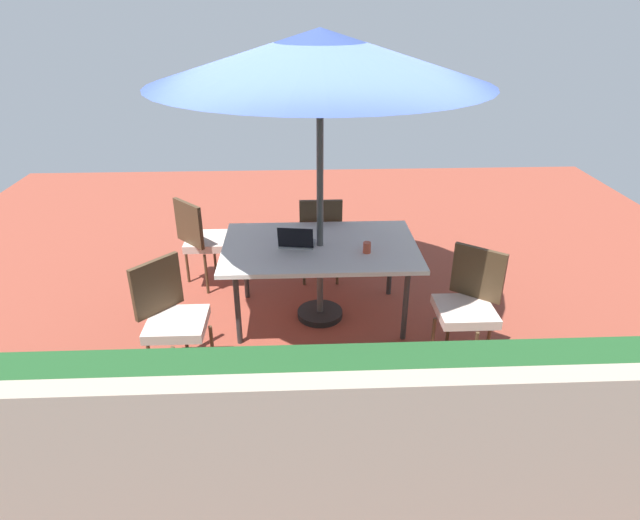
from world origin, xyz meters
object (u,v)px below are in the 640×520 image
chair_northeast (171,314)px  chair_northwest (469,302)px  cup (367,248)px  dining_table (320,250)px  chair_south (320,233)px  laptop (297,242)px  chair_southeast (203,237)px  patio_umbrella (320,58)px

chair_northeast → chair_northwest: bearing=-45.4°
chair_northeast → cup: bearing=-26.8°
dining_table → cup: (-0.41, 0.18, 0.10)m
chair_northwest → chair_south: same height
dining_table → laptop: size_ratio=5.07×
chair_northeast → chair_southeast: bearing=41.8°
patio_umbrella → laptop: bearing=5.4°
chair_south → chair_northwest: bearing=128.6°
dining_table → laptop: (0.21, 0.02, 0.10)m
dining_table → patio_umbrella: bearing=0.0°
chair_northeast → cup: chair_northeast is taller
patio_umbrella → dining_table: bearing=0.0°
chair_south → cup: 1.05m
chair_southeast → laptop: (-0.99, 0.74, 0.26)m
chair_southeast → chair_northeast: same height
patio_umbrella → chair_northeast: 2.34m
dining_table → chair_northwest: (-1.20, 0.71, -0.16)m
dining_table → laptop: 0.24m
patio_umbrella → chair_northeast: size_ratio=2.82×
chair_northeast → laptop: (-1.00, -0.78, 0.26)m
chair_northeast → laptop: 1.30m
chair_northwest → chair_northeast: same height
chair_south → dining_table: bearing=87.5°
chair_southeast → chair_northwest: 2.79m
patio_umbrella → chair_northeast: (1.22, 0.80, -1.83)m
chair_south → laptop: laptop is taller
chair_southeast → chair_northwest: size_ratio=1.00×
patio_umbrella → chair_south: (-0.04, -0.77, -1.83)m
patio_umbrella → chair_northeast: bearing=33.3°
laptop → chair_south: bearing=-99.3°
cup → dining_table: bearing=-23.7°
chair_south → chair_northeast: bearing=51.6°
patio_umbrella → chair_northwest: bearing=149.6°
dining_table → cup: bearing=156.3°
patio_umbrella → cup: bearing=156.3°
chair_northwest → laptop: 1.59m
chair_south → cup: (-0.37, 0.95, 0.27)m
chair_northwest → chair_northeast: size_ratio=1.00×
chair_southeast → laptop: bearing=-170.1°
chair_northwest → laptop: (1.41, -0.68, 0.26)m
dining_table → cup: cup is taller
dining_table → chair_south: chair_south is taller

